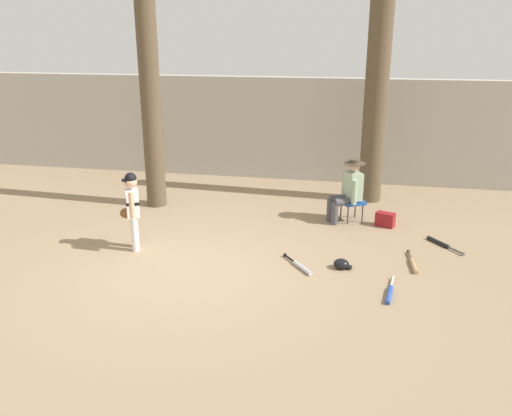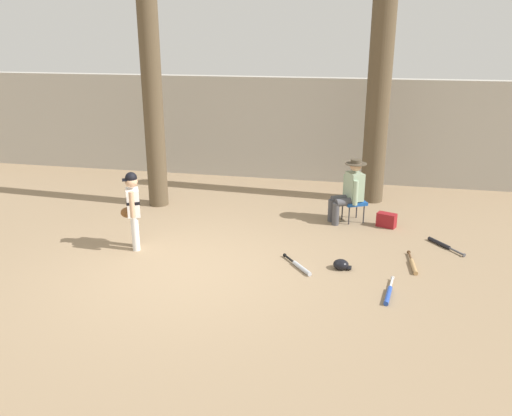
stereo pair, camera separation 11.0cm
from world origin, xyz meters
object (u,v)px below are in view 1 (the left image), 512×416
(seated_spectator, at_px, (348,189))
(handbag_beside_stool, at_px, (385,219))
(young_ballplayer, at_px, (132,206))
(bat_blue_youth, at_px, (390,293))
(tree_behind_spectator, at_px, (376,98))
(folding_stool, at_px, (352,202))
(tree_near_player, at_px, (149,73))
(batting_helmet_black, at_px, (341,264))
(bat_aluminum_silver, at_px, (300,266))
(bat_black_composite, at_px, (441,243))
(bat_wood_tan, at_px, (413,264))

(seated_spectator, relative_size, handbag_beside_stool, 3.53)
(young_ballplayer, height_order, handbag_beside_stool, young_ballplayer)
(young_ballplayer, relative_size, bat_blue_youth, 1.59)
(tree_behind_spectator, bearing_deg, seated_spectator, -106.06)
(folding_stool, bearing_deg, tree_near_player, 177.33)
(seated_spectator, xyz_separation_m, batting_helmet_black, (0.00, -2.15, -0.57))
(bat_blue_youth, height_order, batting_helmet_black, batting_helmet_black)
(seated_spectator, relative_size, bat_aluminum_silver, 1.83)
(young_ballplayer, bearing_deg, handbag_beside_stool, 24.96)
(handbag_beside_stool, xyz_separation_m, bat_aluminum_silver, (-1.32, -2.14, -0.10))
(bat_blue_youth, bearing_deg, tree_near_player, 145.91)
(folding_stool, bearing_deg, bat_black_composite, -31.81)
(folding_stool, bearing_deg, batting_helmet_black, -92.26)
(tree_behind_spectator, bearing_deg, bat_wood_tan, -78.81)
(tree_near_player, xyz_separation_m, handbag_beside_stool, (4.61, -0.37, -2.54))
(young_ballplayer, xyz_separation_m, bat_wood_tan, (4.47, 0.20, -0.71))
(handbag_beside_stool, relative_size, bat_wood_tan, 0.42)
(bat_aluminum_silver, xyz_separation_m, batting_helmet_black, (0.61, 0.13, 0.04))
(bat_aluminum_silver, height_order, batting_helmet_black, batting_helmet_black)
(handbag_beside_stool, bearing_deg, bat_black_composite, -40.26)
(young_ballplayer, relative_size, bat_aluminum_silver, 1.98)
(tree_behind_spectator, height_order, bat_black_composite, tree_behind_spectator)
(young_ballplayer, xyz_separation_m, bat_aluminum_silver, (2.78, -0.23, -0.71))
(young_ballplayer, height_order, bat_blue_youth, young_ballplayer)
(seated_spectator, bearing_deg, bat_black_composite, -29.17)
(tree_near_player, relative_size, tree_behind_spectator, 1.17)
(bat_black_composite, distance_m, bat_blue_youth, 2.18)
(tree_behind_spectator, relative_size, folding_stool, 9.42)
(handbag_beside_stool, distance_m, bat_black_composite, 1.18)
(bat_blue_youth, bearing_deg, bat_aluminum_silver, 155.16)
(young_ballplayer, bearing_deg, bat_blue_youth, -11.55)
(tree_behind_spectator, bearing_deg, handbag_beside_stool, -79.83)
(young_ballplayer, relative_size, folding_stool, 2.42)
(young_ballplayer, bearing_deg, bat_wood_tan, 2.50)
(tree_behind_spectator, bearing_deg, bat_aluminum_silver, -105.43)
(bat_blue_youth, relative_size, batting_helmet_black, 2.92)
(tree_behind_spectator, height_order, folding_stool, tree_behind_spectator)
(tree_behind_spectator, relative_size, bat_aluminum_silver, 7.73)
(batting_helmet_black, bearing_deg, bat_aluminum_silver, -168.18)
(bat_black_composite, height_order, batting_helmet_black, batting_helmet_black)
(young_ballplayer, bearing_deg, folding_stool, 30.99)
(bat_blue_youth, xyz_separation_m, batting_helmet_black, (-0.69, 0.73, 0.04))
(folding_stool, relative_size, bat_wood_tan, 0.67)
(tree_behind_spectator, bearing_deg, tree_near_player, -164.15)
(folding_stool, xyz_separation_m, bat_wood_tan, (0.99, -1.89, -0.33))
(tree_near_player, xyz_separation_m, seated_spectator, (3.91, -0.23, -2.03))
(bat_aluminum_silver, distance_m, batting_helmet_black, 0.63)
(young_ballplayer, xyz_separation_m, handbag_beside_stool, (4.10, 1.91, -0.61))
(tree_behind_spectator, bearing_deg, young_ballplayer, -137.41)
(bat_wood_tan, distance_m, bat_aluminum_silver, 1.74)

